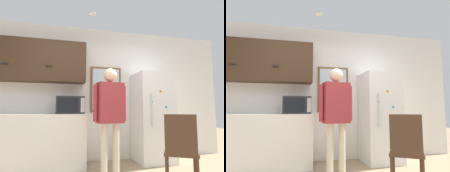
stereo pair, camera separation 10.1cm
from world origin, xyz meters
TOP-DOWN VIEW (x-y plane):
  - back_wall at (0.00, 1.91)m, footprint 6.00×0.06m
  - counter at (-1.17, 1.57)m, footprint 2.05×0.63m
  - upper_cabinets at (-1.17, 1.71)m, footprint 2.05×0.37m
  - microwave at (-0.42, 1.50)m, footprint 0.49×0.37m
  - person at (0.19, 1.02)m, footprint 0.57×0.29m
  - refrigerator at (1.19, 1.53)m, footprint 0.69×0.71m
  - chair at (0.99, 0.30)m, footprint 0.60×0.60m
  - window at (0.31, 1.87)m, footprint 0.64×0.05m
  - ceiling_light at (-0.09, 1.17)m, footprint 0.11×0.11m

SIDE VIEW (x-z plane):
  - counter at x=-1.17m, z-range 0.00..0.93m
  - chair at x=0.99m, z-range 0.03..0.98m
  - refrigerator at x=1.19m, z-range 0.00..1.73m
  - person at x=0.19m, z-range 0.18..1.87m
  - microwave at x=-0.42m, z-range 0.93..1.24m
  - back_wall at x=0.00m, z-range 0.00..2.70m
  - window at x=0.31m, z-range 0.95..1.89m
  - upper_cabinets at x=-1.17m, z-range 1.51..2.28m
  - ceiling_light at x=-0.09m, z-range 2.67..2.69m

